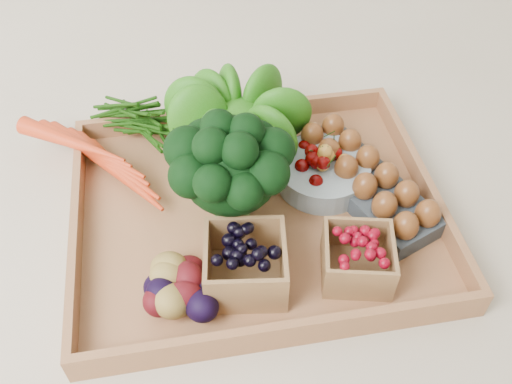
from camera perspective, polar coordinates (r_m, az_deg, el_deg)
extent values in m
plane|color=beige|center=(0.89, 0.00, -2.60)|extent=(4.00, 4.00, 0.00)
cube|color=#A76F46|center=(0.89, 0.00, -2.29)|extent=(0.55, 0.45, 0.01)
sphere|color=#235A0E|center=(0.94, -2.13, 8.05)|extent=(0.15, 0.15, 0.15)
cylinder|color=#8C9EA5|center=(0.92, 6.67, 1.94)|extent=(0.15, 0.15, 0.04)
cube|color=#3A424A|center=(0.92, 10.72, 0.74)|extent=(0.19, 0.29, 0.03)
cube|color=black|center=(0.78, -1.07, -7.23)|extent=(0.12, 0.12, 0.08)
cube|color=maroon|center=(0.80, 10.11, -6.55)|extent=(0.11, 0.11, 0.06)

